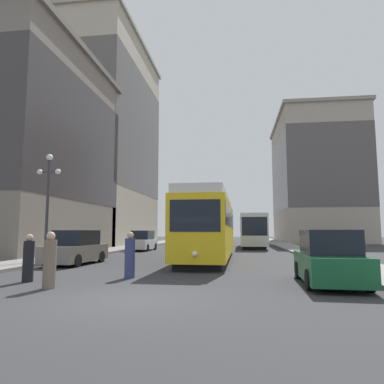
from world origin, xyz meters
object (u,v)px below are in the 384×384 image
(transit_bus, at_px, (252,229))
(pedestrian_crossing_near, at_px, (50,262))
(streetcar, at_px, (210,226))
(pedestrian_crossing_far, at_px, (28,259))
(parked_car_right_far, at_px, (329,259))
(parked_car_left_mid, at_px, (143,241))
(pedestrian_on_sidewalk, at_px, (130,256))
(parked_car_left_near, at_px, (76,248))
(lamp_post_left_near, at_px, (48,191))

(transit_bus, distance_m, pedestrian_crossing_near, 28.93)
(streetcar, xyz_separation_m, pedestrian_crossing_far, (-5.63, -10.23, -1.32))
(streetcar, bearing_deg, parked_car_right_far, -62.92)
(parked_car_left_mid, relative_size, pedestrian_on_sidewalk, 2.55)
(parked_car_left_near, xyz_separation_m, parked_car_right_far, (11.68, -5.70, -0.00))
(parked_car_right_far, xyz_separation_m, lamp_post_left_near, (-13.58, 5.95, 3.20))
(parked_car_right_far, relative_size, pedestrian_crossing_near, 2.46)
(pedestrian_crossing_far, xyz_separation_m, lamp_post_left_near, (-3.20, 6.59, 3.27))
(parked_car_left_near, bearing_deg, parked_car_right_far, -23.08)
(lamp_post_left_near, bearing_deg, parked_car_right_far, -23.64)
(parked_car_left_near, distance_m, pedestrian_on_sidewalk, 6.68)
(parked_car_right_far, bearing_deg, parked_car_left_near, -23.53)
(parked_car_left_near, relative_size, lamp_post_left_near, 0.75)
(parked_car_right_far, xyz_separation_m, pedestrian_crossing_near, (-8.87, -1.89, -0.02))
(transit_bus, bearing_deg, pedestrian_crossing_far, -107.95)
(pedestrian_crossing_near, bearing_deg, streetcar, 170.50)
(streetcar, distance_m, pedestrian_on_sidewalk, 9.18)
(parked_car_right_far, relative_size, pedestrian_on_sidewalk, 2.47)
(pedestrian_on_sidewalk, bearing_deg, parked_car_right_far, -179.60)
(transit_bus, height_order, parked_car_left_mid, transit_bus)
(transit_bus, distance_m, pedestrian_crossing_far, 28.18)
(parked_car_right_far, xyz_separation_m, pedestrian_crossing_far, (-10.38, -0.64, -0.06))
(pedestrian_on_sidewalk, height_order, lamp_post_left_near, lamp_post_left_near)
(transit_bus, relative_size, parked_car_left_near, 2.66)
(transit_bus, height_order, parked_car_left_near, transit_bus)
(parked_car_right_far, distance_m, lamp_post_left_near, 15.17)
(parked_car_left_mid, xyz_separation_m, pedestrian_crossing_far, (1.30, -19.67, -0.06))
(streetcar, bearing_deg, pedestrian_on_sidewalk, -104.47)
(streetcar, relative_size, pedestrian_on_sidewalk, 8.08)
(streetcar, height_order, parked_car_right_far, streetcar)
(pedestrian_crossing_far, height_order, lamp_post_left_near, lamp_post_left_near)
(transit_bus, distance_m, parked_car_left_mid, 12.49)
(transit_bus, xyz_separation_m, parked_car_left_mid, (-10.28, -7.01, -1.10))
(parked_car_right_far, relative_size, pedestrian_crossing_far, 2.58)
(parked_car_left_mid, xyz_separation_m, pedestrian_crossing_near, (2.81, -20.92, -0.02))
(pedestrian_crossing_far, height_order, pedestrian_on_sidewalk, pedestrian_on_sidewalk)
(pedestrian_on_sidewalk, bearing_deg, lamp_post_left_near, -31.68)
(pedestrian_crossing_far, bearing_deg, pedestrian_on_sidewalk, 102.20)
(transit_bus, bearing_deg, pedestrian_on_sidewalk, -102.14)
(pedestrian_on_sidewalk, bearing_deg, pedestrian_crossing_near, 64.03)
(pedestrian_crossing_near, xyz_separation_m, pedestrian_crossing_far, (-1.51, 1.25, -0.04))
(parked_car_left_near, bearing_deg, pedestrian_on_sidewalk, -44.15)
(streetcar, xyz_separation_m, pedestrian_crossing_near, (-4.12, -11.47, -1.28))
(streetcar, bearing_deg, pedestrian_crossing_near, -109.06)
(parked_car_right_far, distance_m, pedestrian_crossing_far, 10.40)
(transit_bus, height_order, parked_car_right_far, transit_bus)
(pedestrian_crossing_far, distance_m, pedestrian_on_sidewalk, 3.56)
(lamp_post_left_near, bearing_deg, streetcar, 22.37)
(parked_car_right_far, bearing_deg, pedestrian_on_sidewalk, -3.99)
(pedestrian_crossing_near, height_order, pedestrian_on_sidewalk, pedestrian_crossing_near)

